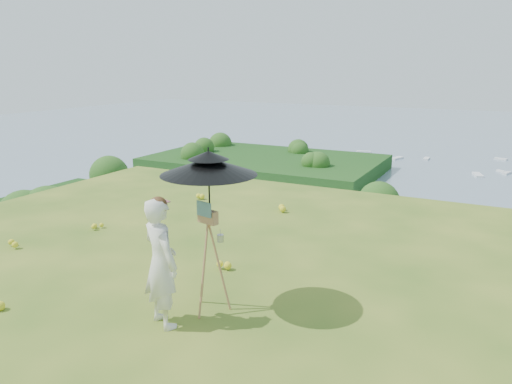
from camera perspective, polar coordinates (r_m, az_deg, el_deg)
The scene contains 12 objects.
ground at distance 6.01m, azimuth -5.08°, elevation -14.87°, with size 14.00×14.00×0.00m, color #38631C.
shoreline_tier at distance 88.48m, azimuth 22.99°, elevation -13.05°, with size 170.00×28.00×8.00m, color gray.
bay_water at distance 247.20m, azimuth 26.21°, elevation 4.21°, with size 700.00×700.00×0.00m, color slate.
peninsula at distance 180.25m, azimuth 1.07°, elevation 4.06°, with size 90.00×60.00×12.00m, color #0E350F, non-canonical shape.
slope_trees at distance 43.39m, azimuth 21.26°, elevation -11.17°, with size 110.00×50.00×6.00m, color #1B5118, non-canonical shape.
harbor_town at distance 85.82m, azimuth 23.41°, elevation -9.18°, with size 110.00×22.00×5.00m, color silver, non-canonical shape.
moored_boats at distance 170.10m, azimuth 21.28°, elevation 0.86°, with size 140.00×140.00×0.70m, color white, non-canonical shape.
wildflowers at distance 6.16m, azimuth -3.82°, elevation -13.40°, with size 10.00×10.50×0.12m, color yellow, non-canonical shape.
painter at distance 5.78m, azimuth -10.82°, elevation -7.95°, with size 0.55×0.36×1.52m, color silver.
field_easel at distance 6.04m, azimuth -5.41°, elevation -7.38°, with size 0.53×0.53×1.39m, color #A77046, non-canonical shape.
sun_umbrella at distance 5.79m, azimuth -5.39°, elevation 0.85°, with size 1.13×1.13×0.87m, color black, non-canonical shape.
painter_cap at distance 5.55m, azimuth -11.16°, elevation -1.05°, with size 0.20×0.24×0.10m, color #C56C74, non-canonical shape.
Camera 1 is at (2.84, -4.42, 2.92)m, focal length 35.00 mm.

